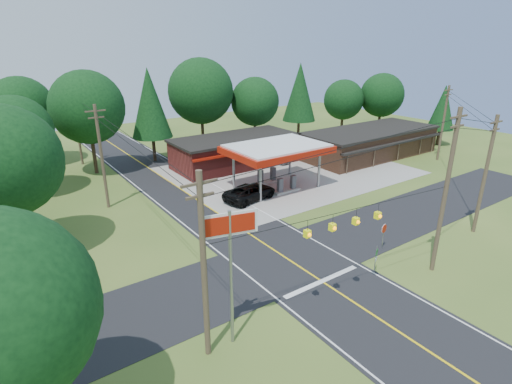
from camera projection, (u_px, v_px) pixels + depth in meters
ground at (288, 259)px, 29.79m from camera, size 120.00×120.00×0.00m
main_highway at (288, 259)px, 29.78m from camera, size 8.00×120.00×0.02m
cross_road at (288, 259)px, 29.78m from camera, size 70.00×7.00×0.02m
lane_center_yellow at (288, 259)px, 29.78m from camera, size 0.15×110.00×0.00m
gas_canopy at (277, 150)px, 43.08m from camera, size 10.60×7.40×4.88m
convenience_store at (236, 151)px, 52.09m from camera, size 16.40×7.55×3.80m
strip_building at (370, 142)px, 56.43m from camera, size 20.40×8.75×3.80m
utility_pole_near_right at (446, 191)px, 26.37m from camera, size 1.80×0.30×11.50m
utility_pole_near_left at (204, 266)px, 19.01m from camera, size 1.80×0.30×10.00m
utility_pole_far_left at (102, 156)px, 37.42m from camera, size 1.80×0.30×10.00m
utility_pole_right_b at (485, 174)px, 32.37m from camera, size 1.80×0.30×10.00m
utility_pole_far_right at (443, 122)px, 53.16m from camera, size 1.80×0.30×10.00m
utility_pole_north at (77, 129)px, 51.39m from camera, size 0.30×0.30×9.50m
overhead_beacons at (345, 213)px, 22.47m from camera, size 17.04×2.04×1.03m
treeline_backdrop at (163, 114)px, 45.96m from camera, size 70.27×51.59×13.30m
suv_car at (250, 192)px, 40.82m from camera, size 6.94×6.94×1.64m
sedan_car at (275, 157)px, 53.63m from camera, size 5.46×5.46×1.55m
big_stop_sign at (230, 246)px, 19.59m from camera, size 2.80×0.77×7.72m
octagonal_stop_sign at (384, 231)px, 30.69m from camera, size 0.76×0.19×2.18m
route_sign_post at (376, 257)px, 27.64m from camera, size 0.40×0.21×2.10m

